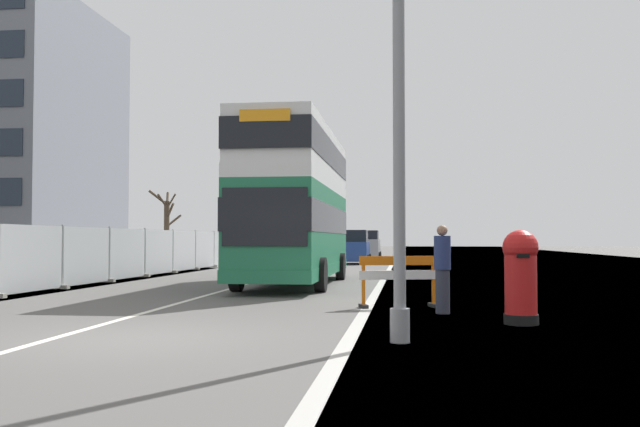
% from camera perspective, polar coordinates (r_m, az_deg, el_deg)
% --- Properties ---
extents(ground, '(140.00, 280.00, 0.10)m').
position_cam_1_polar(ground, '(11.08, -12.21, -10.19)').
color(ground, '#565451').
extents(double_decker_bus, '(2.77, 10.69, 5.12)m').
position_cam_1_polar(double_decker_bus, '(23.49, -1.96, 0.83)').
color(double_decker_bus, '#1E6B47').
rests_on(double_decker_bus, ground).
extents(lamppost_foreground, '(0.29, 0.70, 8.16)m').
position_cam_1_polar(lamppost_foreground, '(10.64, 6.45, 10.55)').
color(lamppost_foreground, gray).
rests_on(lamppost_foreground, ground).
extents(red_pillar_postbox, '(0.63, 0.63, 1.69)m').
position_cam_1_polar(red_pillar_postbox, '(13.04, 16.04, -4.64)').
color(red_pillar_postbox, black).
rests_on(red_pillar_postbox, ground).
extents(roadworks_barrier, '(1.80, 0.89, 1.14)m').
position_cam_1_polar(roadworks_barrier, '(15.70, 6.44, -4.99)').
color(roadworks_barrier, orange).
rests_on(roadworks_barrier, ground).
extents(construction_site_fence, '(0.44, 24.00, 1.97)m').
position_cam_1_polar(construction_site_fence, '(30.65, -12.96, -3.13)').
color(construction_site_fence, '#A8AAAD').
rests_on(construction_site_fence, ground).
extents(car_oncoming_near, '(1.94, 3.82, 2.08)m').
position_cam_1_polar(car_oncoming_near, '(43.22, 2.80, -2.83)').
color(car_oncoming_near, navy).
rests_on(car_oncoming_near, ground).
extents(car_receding_mid, '(2.08, 4.13, 2.16)m').
position_cam_1_polar(car_receding_mid, '(51.54, 3.82, -2.65)').
color(car_receding_mid, gray).
rests_on(car_receding_mid, ground).
extents(car_receding_far, '(1.93, 4.01, 2.14)m').
position_cam_1_polar(car_receding_far, '(61.71, -0.74, -2.59)').
color(car_receding_far, silver).
rests_on(car_receding_far, ground).
extents(bare_tree_far_verge_near, '(2.12, 2.19, 4.92)m').
position_cam_1_polar(bare_tree_far_verge_near, '(49.14, -12.40, -0.87)').
color(bare_tree_far_verge_near, '#4C3D2D').
rests_on(bare_tree_far_verge_near, ground).
extents(pedestrian_at_kerb, '(0.34, 0.34, 1.81)m').
position_cam_1_polar(pedestrian_at_kerb, '(14.55, 9.95, -4.46)').
color(pedestrian_at_kerb, '#2D3342').
rests_on(pedestrian_at_kerb, ground).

